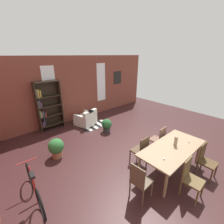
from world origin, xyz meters
The scene contains 20 objects.
ground_plane centered at (0.00, 0.00, 0.00)m, with size 10.84×10.84×0.00m, color #391D1D.
back_wall_brick centered at (0.00, 4.23, 1.55)m, with size 8.95×0.12×3.10m, color brown.
window_pane_0 centered at (-1.39, 4.16, 1.70)m, with size 0.55×0.02×2.01m, color white.
window_pane_1 centered at (1.39, 4.16, 1.70)m, with size 0.55×0.02×2.01m, color white.
dining_table centered at (-0.08, -0.92, 0.68)m, with size 2.07×0.96×0.76m.
vase_on_table centered at (0.05, -0.92, 0.90)m, with size 0.09×0.09×0.28m, color #998466.
tealight_candle_0 centered at (-0.73, -1.04, 0.77)m, with size 0.04×0.04×0.03m, color silver.
tealight_candle_1 centered at (0.49, -1.11, 0.78)m, with size 0.04×0.04×0.05m, color silver.
dining_chair_far_left centered at (-0.54, -0.21, 0.51)m, with size 0.41×0.41×0.95m.
dining_chair_head_left centered at (-1.49, -0.92, 0.51)m, with size 0.42×0.42×0.95m.
dining_chair_near_left centered at (-0.54, -1.62, 0.51)m, with size 0.41×0.41×0.95m.
dining_chair_far_right centered at (0.40, -0.21, 0.51)m, with size 0.42×0.42×0.95m.
dining_chair_near_right centered at (0.39, -1.62, 0.51)m, with size 0.41×0.41×0.95m.
bookshelf_tall centered at (-1.67, 3.98, 1.07)m, with size 1.03×0.32×2.12m.
armchair_white centered at (-0.23, 3.27, 0.28)m, with size 0.98×0.98×0.75m.
bicycle_second centered at (-3.27, 0.62, 0.33)m, with size 0.44×1.65×0.88m.
potted_plant_by_shelf centered at (0.03, 2.07, 0.31)m, with size 0.43×0.43×0.58m.
potted_plant_corner centered at (-2.28, 1.81, 0.36)m, with size 0.49×0.49×0.65m.
striped_rug centered at (0.00, 2.92, 0.00)m, with size 1.31×0.72×0.01m.
framed_picture centered at (2.62, 4.15, 1.85)m, with size 0.56×0.03×0.72m, color black.
Camera 1 is at (-3.67, -2.46, 3.13)m, focal length 24.34 mm.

